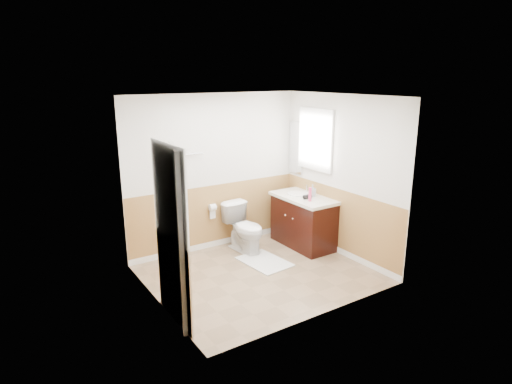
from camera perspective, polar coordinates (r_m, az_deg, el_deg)
floor at (r=6.32m, az=0.49°, el=-10.75°), size 3.00×3.00×0.00m
ceiling at (r=5.69m, az=0.55°, el=12.52°), size 3.00×3.00×0.00m
wall_back at (r=6.97m, az=-5.42°, el=2.57°), size 3.00×0.00×3.00m
wall_front at (r=4.90m, az=8.98°, el=-3.02°), size 3.00×0.00×3.00m
wall_left at (r=5.23m, az=-13.30°, el=-2.05°), size 0.00×3.00×3.00m
wall_right at (r=6.80m, az=11.10°, el=2.04°), size 0.00×3.00×3.00m
wainscot_back at (r=7.16m, az=-5.23°, el=-3.31°), size 3.00×0.00×3.00m
wainscot_front at (r=5.19m, az=8.54°, el=-10.88°), size 3.00×0.00×3.00m
wainscot_left at (r=5.50m, az=-12.70°, el=-9.52°), size 0.00×2.60×2.60m
wainscot_right at (r=7.00m, az=10.72°, el=-3.96°), size 0.00×2.60×2.60m
toilet at (r=6.97m, az=-1.45°, el=-4.77°), size 0.50×0.80×0.77m
bath_mat at (r=6.68m, az=1.12°, el=-9.17°), size 0.62×0.85×0.02m
vanity_cabinet at (r=7.22m, az=6.26°, el=-4.01°), size 0.55×1.10×0.80m
vanity_knob_left at (r=6.92m, az=4.89°, el=-3.52°), size 0.03×0.03×0.03m
vanity_knob_right at (r=7.07m, az=3.89°, el=-3.09°), size 0.03×0.03×0.03m
countertop at (r=7.09m, az=6.29°, el=-0.78°), size 0.60×1.15×0.05m
sink_basin at (r=7.20m, az=5.61°, el=-0.23°), size 0.36×0.36×0.02m
faucet at (r=7.29m, az=6.72°, el=0.43°), size 0.02×0.02×0.14m
lotion_bottle at (r=6.80m, az=7.13°, el=-0.31°), size 0.05×0.05×0.22m
soap_dispenser at (r=7.09m, az=7.45°, el=0.22°), size 0.11×0.11×0.20m
hair_dryer_body at (r=6.95m, az=6.77°, el=-0.62°), size 0.14×0.07×0.07m
hair_dryer_handle at (r=6.95m, az=6.46°, el=-0.85°), size 0.03×0.03×0.07m
mirror_panel at (r=7.54m, az=5.26°, el=5.86°), size 0.02×0.35×0.90m
window_frame at (r=7.12m, az=7.83°, el=6.85°), size 0.04×0.80×1.00m
window_glass at (r=7.13m, az=7.93°, el=6.86°), size 0.01×0.70×0.90m
door at (r=4.94m, az=-10.23°, el=-5.74°), size 0.29×0.78×2.04m
door_frame at (r=4.91m, az=-11.05°, el=-5.79°), size 0.02×0.92×2.10m
door_knob at (r=5.28m, az=-11.01°, el=-5.23°), size 0.06×0.06×0.06m
towel_bar at (r=6.62m, az=-9.51°, el=4.85°), size 0.62×0.02×0.02m
tp_holder_bar at (r=7.01m, az=-5.75°, el=-2.03°), size 0.14×0.02×0.02m
tp_roll at (r=7.01m, az=-5.75°, el=-2.03°), size 0.10×0.11×0.11m
tp_sheet at (r=7.04m, az=-5.73°, el=-2.89°), size 0.10×0.01×0.16m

